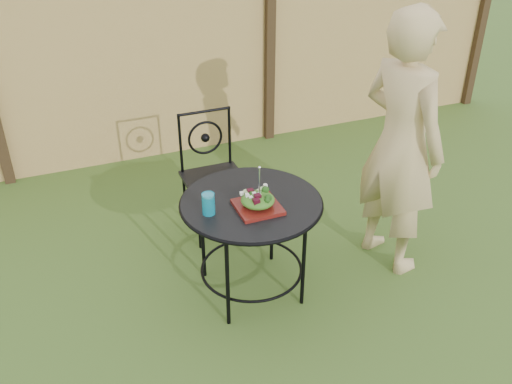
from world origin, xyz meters
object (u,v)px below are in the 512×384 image
at_px(patio_chair, 212,171).
at_px(salad_plate, 258,207).
at_px(patio_table, 251,219).
at_px(diner, 401,145).

bearing_deg(patio_chair, salad_plate, -90.22).
bearing_deg(patio_chair, patio_table, -90.57).
bearing_deg(patio_table, patio_chair, 89.43).
bearing_deg(diner, patio_table, 75.95).
height_order(patio_table, diner, diner).
xyz_separation_m(patio_table, diner, (1.08, -0.02, 0.35)).
relative_size(patio_table, diner, 0.49).
height_order(patio_table, patio_chair, patio_chair).
bearing_deg(salad_plate, patio_table, 92.70).
height_order(patio_chair, diner, diner).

